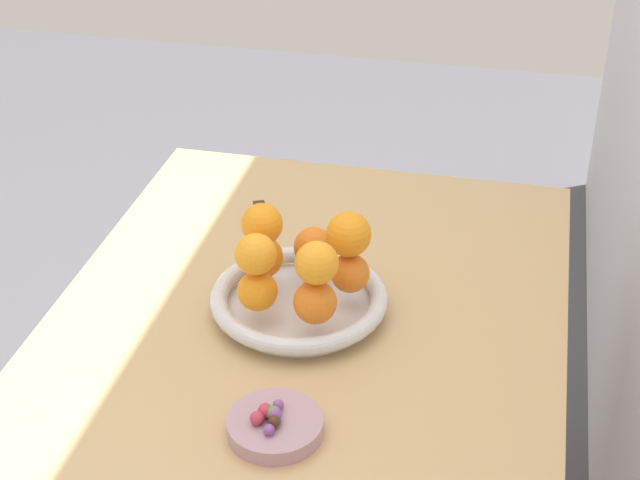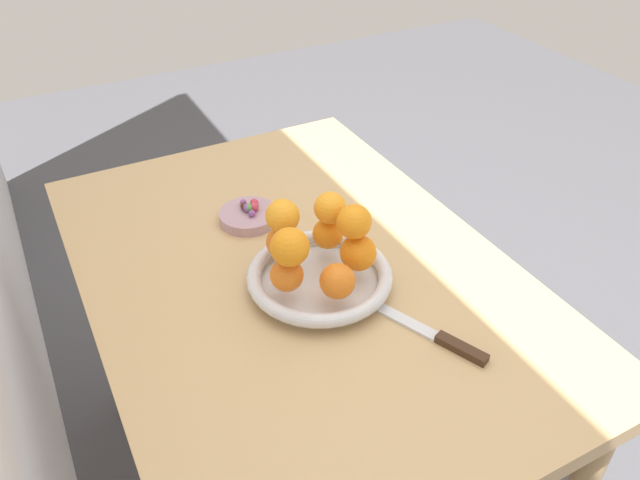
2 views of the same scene
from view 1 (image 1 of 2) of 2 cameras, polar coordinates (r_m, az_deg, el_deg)
The scene contains 20 objects.
dining_table at distance 1.47m, azimuth -1.33°, elevation -8.57°, with size 1.10×0.76×0.74m.
fruit_bowl at distance 1.46m, azimuth -1.23°, elevation -3.53°, with size 0.26×0.26×0.04m.
candy_dish at distance 1.26m, azimuth -2.64°, elevation -10.76°, with size 0.12×0.12×0.02m, color #B28C99.
orange_0 at distance 1.49m, azimuth -0.37°, elevation -0.40°, with size 0.06×0.06×0.06m, color orange.
orange_1 at distance 1.46m, azimuth -3.43°, elevation -1.00°, with size 0.07×0.07×0.07m, color orange.
orange_2 at distance 1.40m, azimuth -3.66°, elevation -2.97°, with size 0.06×0.06×0.06m, color orange.
orange_3 at distance 1.37m, azimuth -0.26°, elevation -3.57°, with size 0.06×0.06×0.06m, color orange.
orange_4 at distance 1.43m, azimuth 1.76°, elevation -1.94°, with size 0.06×0.06×0.06m, color orange.
orange_5 at distance 1.37m, azimuth -3.76°, elevation -0.83°, with size 0.06×0.06×0.06m, color orange.
orange_6 at distance 1.42m, azimuth -3.40°, elevation 0.94°, with size 0.06×0.06×0.06m, color orange.
orange_7 at distance 1.40m, azimuth 1.67°, elevation 0.33°, with size 0.07×0.07×0.07m, color orange.
orange_8 at distance 1.34m, azimuth -0.19°, elevation -1.35°, with size 0.06×0.06×0.06m, color orange.
candy_ball_0 at distance 1.23m, azimuth -2.99°, elevation -10.96°, with size 0.01×0.01×0.01m, color #8C4C99.
candy_ball_1 at distance 1.26m, azimuth -2.44°, elevation -9.55°, with size 0.01×0.01×0.01m, color #8C4C99.
candy_ball_2 at distance 1.24m, azimuth -2.68°, elevation -10.52°, with size 0.02×0.02×0.02m, color #472819.
candy_ball_3 at distance 1.25m, azimuth -2.66°, elevation -10.09°, with size 0.02×0.02×0.02m, color #8C4C99.
candy_ball_4 at distance 1.24m, azimuth -3.69°, elevation -10.30°, with size 0.02×0.02×0.02m, color #C6384C.
candy_ball_5 at distance 1.25m, azimuth -2.72°, elevation -10.03°, with size 0.02×0.02×0.02m, color #4C9947.
candy_ball_6 at distance 1.25m, azimuth -3.20°, elevation -9.89°, with size 0.02×0.02×0.02m, color #C6384C.
knife at distance 1.64m, azimuth -3.13°, elevation 0.26°, with size 0.25×0.12×0.01m.
Camera 1 is at (1.09, 0.28, 1.60)m, focal length 55.00 mm.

